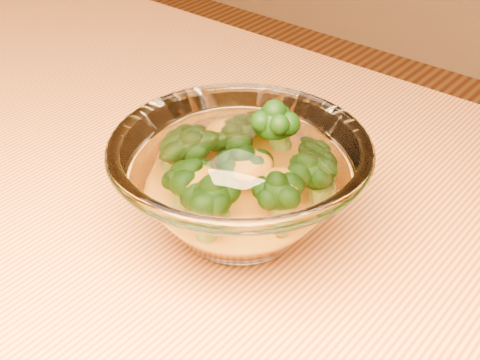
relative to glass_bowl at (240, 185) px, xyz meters
The scene contains 3 objects.
glass_bowl is the anchor object (origin of this frame).
cheese_sauce 0.02m from the glass_bowl, behind, with size 0.10×0.10×0.03m, color orange.
broccoli_heap 0.01m from the glass_bowl, 115.10° to the left, with size 0.13×0.12×0.08m.
Camera 1 is at (0.27, -0.23, 1.08)m, focal length 50.00 mm.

